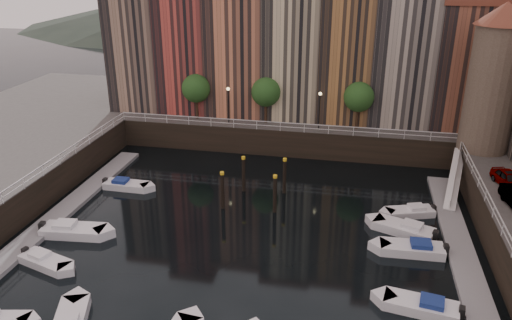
% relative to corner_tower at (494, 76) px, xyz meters
% --- Properties ---
extents(ground, '(200.00, 200.00, 0.00)m').
position_rel_corner_tower_xyz_m(ground, '(-20.00, -14.50, -10.19)').
color(ground, black).
rests_on(ground, ground).
extents(quay_far, '(80.00, 20.00, 3.00)m').
position_rel_corner_tower_xyz_m(quay_far, '(-20.00, 11.50, -8.69)').
color(quay_far, black).
rests_on(quay_far, ground).
extents(dock_left, '(2.00, 28.00, 0.35)m').
position_rel_corner_tower_xyz_m(dock_left, '(-36.20, -15.50, -10.02)').
color(dock_left, gray).
rests_on(dock_left, ground).
extents(dock_right, '(2.00, 28.00, 0.35)m').
position_rel_corner_tower_xyz_m(dock_right, '(-3.80, -15.50, -10.02)').
color(dock_right, gray).
rests_on(dock_right, ground).
extents(mountains, '(145.00, 100.00, 18.00)m').
position_rel_corner_tower_xyz_m(mountains, '(-18.28, 95.50, -2.28)').
color(mountains, '#2D382D').
rests_on(mountains, ground).
extents(far_terrace, '(48.70, 10.30, 17.50)m').
position_rel_corner_tower_xyz_m(far_terrace, '(-16.69, 9.00, 0.76)').
color(far_terrace, '#95755F').
rests_on(far_terrace, quay_far).
extents(corner_tower, '(5.20, 5.20, 13.80)m').
position_rel_corner_tower_xyz_m(corner_tower, '(0.00, 0.00, 0.00)').
color(corner_tower, '#6B5B4C').
rests_on(corner_tower, quay_right).
extents(promenade_trees, '(21.20, 3.20, 5.20)m').
position_rel_corner_tower_xyz_m(promenade_trees, '(-21.33, 3.70, -3.61)').
color(promenade_trees, black).
rests_on(promenade_trees, quay_far).
extents(street_lamps, '(10.36, 0.36, 4.18)m').
position_rel_corner_tower_xyz_m(street_lamps, '(-21.00, 2.70, -4.30)').
color(street_lamps, black).
rests_on(street_lamps, quay_far).
extents(railings, '(36.08, 34.04, 0.52)m').
position_rel_corner_tower_xyz_m(railings, '(-20.00, -9.62, -6.41)').
color(railings, white).
rests_on(railings, ground).
extents(gangway, '(2.78, 8.32, 3.73)m').
position_rel_corner_tower_xyz_m(gangway, '(-2.90, -4.50, -8.28)').
color(gangway, white).
rests_on(gangway, ground).
extents(mooring_pilings, '(5.15, 4.43, 3.78)m').
position_rel_corner_tower_xyz_m(mooring_pilings, '(-20.39, -9.30, -8.54)').
color(mooring_pilings, black).
rests_on(mooring_pilings, ground).
extents(boat_left_1, '(4.41, 2.67, 0.99)m').
position_rel_corner_tower_xyz_m(boat_left_1, '(-33.18, -22.20, -9.86)').
color(boat_left_1, white).
rests_on(boat_left_1, ground).
extents(boat_left_2, '(5.32, 2.39, 1.20)m').
position_rel_corner_tower_xyz_m(boat_left_2, '(-33.45, -18.06, -9.79)').
color(boat_left_2, white).
rests_on(boat_left_2, ground).
extents(boat_left_4, '(4.46, 1.66, 1.02)m').
position_rel_corner_tower_xyz_m(boat_left_4, '(-33.05, -9.33, -9.85)').
color(boat_left_4, white).
rests_on(boat_left_4, ground).
extents(boat_right_1, '(4.90, 2.45, 1.10)m').
position_rel_corner_tower_xyz_m(boat_right_1, '(-7.25, -21.96, -9.82)').
color(boat_right_1, white).
rests_on(boat_right_1, ground).
extents(boat_right_2, '(4.95, 1.98, 1.13)m').
position_rel_corner_tower_xyz_m(boat_right_2, '(-7.28, -15.33, -9.81)').
color(boat_right_2, white).
rests_on(boat_right_2, ground).
extents(boat_right_3, '(5.06, 3.40, 1.14)m').
position_rel_corner_tower_xyz_m(boat_right_3, '(-7.68, -12.49, -9.81)').
color(boat_right_3, white).
rests_on(boat_right_3, ground).
extents(boat_right_4, '(4.32, 2.71, 0.97)m').
position_rel_corner_tower_xyz_m(boat_right_4, '(-6.97, -9.32, -9.87)').
color(boat_right_4, white).
rests_on(boat_right_4, ground).
extents(car_a, '(2.56, 4.13, 1.31)m').
position_rel_corner_tower_xyz_m(car_a, '(0.36, -8.62, -6.54)').
color(car_a, gray).
rests_on(car_a, quay_right).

